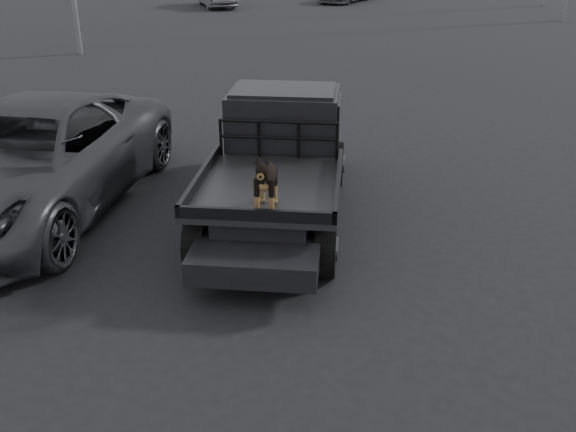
# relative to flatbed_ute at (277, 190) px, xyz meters

# --- Properties ---
(ground) EXTENTS (120.00, 120.00, 0.00)m
(ground) POSITION_rel_flatbed_ute_xyz_m (-0.70, -2.19, -0.46)
(ground) COLOR black
(ground) RESTS_ON ground
(flatbed_ute) EXTENTS (2.00, 5.40, 0.92)m
(flatbed_ute) POSITION_rel_flatbed_ute_xyz_m (0.00, 0.00, 0.00)
(flatbed_ute) COLOR black
(flatbed_ute) RESTS_ON ground
(ute_cab) EXTENTS (1.72, 1.30, 0.88)m
(ute_cab) POSITION_rel_flatbed_ute_xyz_m (0.00, 0.95, 0.90)
(ute_cab) COLOR black
(ute_cab) RESTS_ON flatbed_ute
(headache_rack) EXTENTS (1.80, 0.08, 0.55)m
(headache_rack) POSITION_rel_flatbed_ute_xyz_m (0.00, 0.20, 0.74)
(headache_rack) COLOR black
(headache_rack) RESTS_ON flatbed_ute
(dog) EXTENTS (0.32, 0.60, 0.74)m
(dog) POSITION_rel_flatbed_ute_xyz_m (0.08, -1.72, 0.83)
(dog) COLOR black
(dog) RESTS_ON flatbed_ute
(parked_suv) EXTENTS (3.11, 6.21, 1.69)m
(parked_suv) POSITION_rel_flatbed_ute_xyz_m (-3.82, -0.13, 0.38)
(parked_suv) COLOR #333438
(parked_suv) RESTS_ON ground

